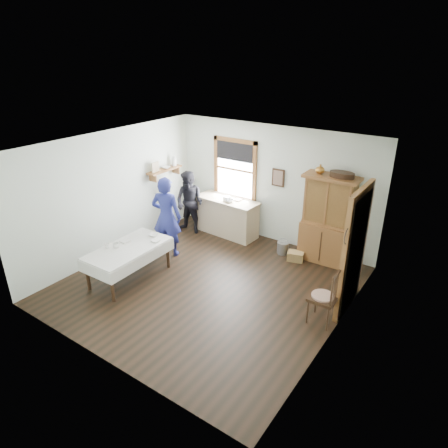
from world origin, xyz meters
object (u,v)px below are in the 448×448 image
object	(u,v)px
china_hutch	(327,220)
spindle_chair	(323,296)
dining_table	(129,263)
pail	(283,248)
woman_blue	(167,220)
figure_dark	(190,205)
wicker_basket	(296,256)
work_counter	(227,217)

from	to	relation	value
china_hutch	spindle_chair	size ratio (longest dim) A/B	1.86
dining_table	pail	size ratio (longest dim) A/B	6.25
dining_table	woman_blue	bearing A→B (deg)	92.73
china_hutch	woman_blue	world-z (taller)	china_hutch
woman_blue	figure_dark	distance (m)	1.23
pail	woman_blue	distance (m)	2.63
china_hutch	figure_dark	size ratio (longest dim) A/B	1.33
woman_blue	china_hutch	bearing A→B (deg)	-170.75
pail	figure_dark	world-z (taller)	figure_dark
dining_table	spindle_chair	bearing A→B (deg)	12.95
woman_blue	figure_dark	size ratio (longest dim) A/B	1.15
pail	woman_blue	world-z (taller)	woman_blue
wicker_basket	figure_dark	size ratio (longest dim) A/B	0.24
dining_table	spindle_chair	world-z (taller)	spindle_chair
work_counter	figure_dark	bearing A→B (deg)	-149.34
pail	figure_dark	bearing A→B (deg)	-173.51
work_counter	figure_dark	xyz separation A→B (m)	(-0.82, -0.42, 0.26)
china_hutch	pail	size ratio (longest dim) A/B	6.98
pail	wicker_basket	xyz separation A→B (m)	(0.38, -0.14, -0.04)
dining_table	pail	xyz separation A→B (m)	(2.02, 2.65, -0.20)
china_hutch	pail	xyz separation A→B (m)	(-0.86, -0.22, -0.81)
pail	wicker_basket	bearing A→B (deg)	-19.96
wicker_basket	woman_blue	xyz separation A→B (m)	(-2.46, -1.32, 0.72)
wicker_basket	woman_blue	size ratio (longest dim) A/B	0.21
work_counter	china_hutch	xyz separation A→B (m)	(2.46, 0.07, 0.49)
wicker_basket	pail	bearing A→B (deg)	160.04
figure_dark	work_counter	bearing A→B (deg)	22.79
work_counter	pail	world-z (taller)	work_counter
pail	figure_dark	xyz separation A→B (m)	(-2.41, -0.27, 0.58)
spindle_chair	wicker_basket	world-z (taller)	spindle_chair
china_hutch	pail	bearing A→B (deg)	-167.20
china_hutch	wicker_basket	distance (m)	1.04
china_hutch	figure_dark	world-z (taller)	china_hutch
china_hutch	woman_blue	size ratio (longest dim) A/B	1.15
work_counter	wicker_basket	world-z (taller)	work_counter
work_counter	spindle_chair	distance (m)	3.77
wicker_basket	china_hutch	bearing A→B (deg)	36.24
china_hutch	dining_table	world-z (taller)	china_hutch
spindle_chair	pail	size ratio (longest dim) A/B	3.76
wicker_basket	woman_blue	bearing A→B (deg)	-151.80
pail	dining_table	bearing A→B (deg)	-127.39
china_hutch	wicker_basket	bearing A→B (deg)	-144.99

